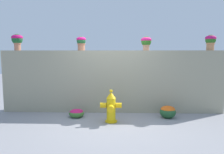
# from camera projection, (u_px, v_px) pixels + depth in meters

# --- Properties ---
(ground_plane) EXTENTS (24.00, 24.00, 0.00)m
(ground_plane) POSITION_uv_depth(u_px,v_px,m) (111.00, 121.00, 5.54)
(ground_plane) COLOR gray
(stone_wall) EXTENTS (6.48, 0.31, 1.83)m
(stone_wall) POSITION_uv_depth(u_px,v_px,m) (112.00, 81.00, 6.36)
(stone_wall) COLOR gray
(stone_wall) RESTS_ON ground
(potted_plant_0) EXTENTS (0.32, 0.32, 0.48)m
(potted_plant_0) POSITION_uv_depth(u_px,v_px,m) (17.00, 40.00, 6.28)
(potted_plant_0) COLOR #B36F51
(potted_plant_0) RESTS_ON stone_wall
(potted_plant_1) EXTENTS (0.28, 0.28, 0.42)m
(potted_plant_1) POSITION_uv_depth(u_px,v_px,m) (81.00, 42.00, 6.29)
(potted_plant_1) COLOR #AC6A4C
(potted_plant_1) RESTS_ON stone_wall
(potted_plant_2) EXTENTS (0.31, 0.31, 0.41)m
(potted_plant_2) POSITION_uv_depth(u_px,v_px,m) (146.00, 42.00, 6.23)
(potted_plant_2) COLOR tan
(potted_plant_2) RESTS_ON stone_wall
(potted_plant_3) EXTENTS (0.31, 0.31, 0.45)m
(potted_plant_3) POSITION_uv_depth(u_px,v_px,m) (211.00, 41.00, 6.17)
(potted_plant_3) COLOR #BA7E52
(potted_plant_3) RESTS_ON stone_wall
(fire_hydrant) EXTENTS (0.55, 0.44, 0.83)m
(fire_hydrant) POSITION_uv_depth(u_px,v_px,m) (111.00, 107.00, 5.43)
(fire_hydrant) COLOR yellow
(fire_hydrant) RESTS_ON ground
(flower_bush_left) EXTENTS (0.41, 0.37, 0.23)m
(flower_bush_left) POSITION_uv_depth(u_px,v_px,m) (77.00, 113.00, 5.87)
(flower_bush_left) COLOR #3F7331
(flower_bush_left) RESTS_ON ground
(flower_bush_right) EXTENTS (0.43, 0.39, 0.34)m
(flower_bush_right) POSITION_uv_depth(u_px,v_px,m) (168.00, 111.00, 5.81)
(flower_bush_right) COLOR #24522C
(flower_bush_right) RESTS_ON ground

